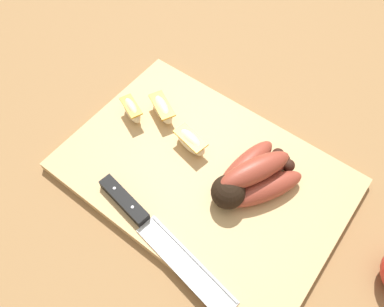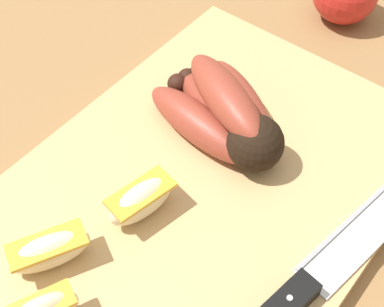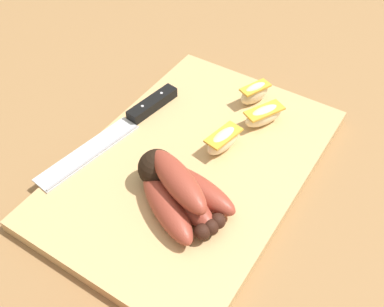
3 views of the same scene
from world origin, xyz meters
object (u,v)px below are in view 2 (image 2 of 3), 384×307
Objects in this scene: banana_bunch at (226,115)px; chefs_knife at (308,284)px; apple_wedge_middle at (141,200)px; apple_wedge_near at (49,251)px.

banana_bunch is 0.18m from chefs_knife.
banana_bunch is 0.12m from apple_wedge_middle.
apple_wedge_near is (-0.21, 0.03, -0.01)m from banana_bunch.
apple_wedge_near is at bearing 122.08° from chefs_knife.
apple_wedge_middle reaches higher than chefs_knife.
banana_bunch is at bearing 58.44° from chefs_knife.
apple_wedge_near is at bearing 162.85° from apple_wedge_middle.
apple_wedge_near reaches higher than chefs_knife.
banana_bunch is at bearing -7.47° from apple_wedge_near.
banana_bunch reaches higher than apple_wedge_near.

